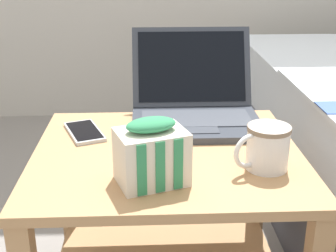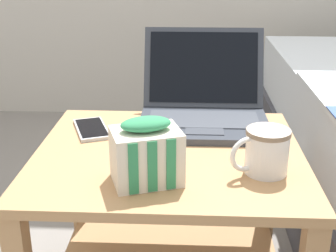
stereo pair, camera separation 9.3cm
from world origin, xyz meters
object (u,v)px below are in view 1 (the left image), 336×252
object	(u,v)px
laptop	(195,104)
snack_bag	(152,154)
cell_phone	(84,132)
mug_front_left	(267,145)

from	to	relation	value
laptop	snack_bag	distance (m)	0.38
laptop	snack_bag	bearing A→B (deg)	-109.06
snack_bag	cell_phone	bearing A→B (deg)	122.04
laptop	cell_phone	xyz separation A→B (m)	(-0.30, -0.09, -0.04)
mug_front_left	cell_phone	xyz separation A→B (m)	(-0.42, 0.22, -0.05)
laptop	mug_front_left	world-z (taller)	laptop
cell_phone	mug_front_left	bearing A→B (deg)	-27.95
laptop	mug_front_left	xyz separation A→B (m)	(0.12, -0.31, 0.01)
snack_bag	cell_phone	size ratio (longest dim) A/B	0.95
laptop	mug_front_left	bearing A→B (deg)	-68.06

